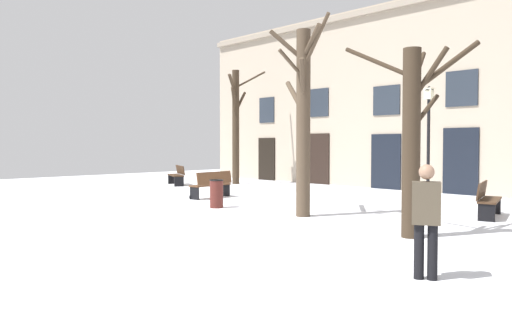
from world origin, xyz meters
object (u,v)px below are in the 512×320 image
tree_foreground (413,134)px  tree_left_of_center (303,116)px  tree_near_facade (236,123)px  person_strolling (426,216)px  bench_by_litter_bin (487,199)px  litter_bin (217,194)px  bench_far_corner (177,175)px  bench_facing_shops (212,184)px  streetlamp (429,132)px

tree_foreground → tree_left_of_center: bearing=170.2°
tree_near_facade → person_strolling: (14.04, -8.96, -2.00)m
tree_foreground → bench_by_litter_bin: 4.24m
bench_by_litter_bin → tree_left_of_center: bearing=119.2°
litter_bin → bench_far_corner: bench_far_corner is taller
tree_left_of_center → litter_bin: (-2.90, -0.55, -2.23)m
litter_bin → tree_left_of_center: bearing=10.7°
litter_bin → bench_far_corner: 8.39m
tree_near_facade → bench_far_corner: 3.70m
bench_facing_shops → person_strolling: person_strolling is taller
litter_bin → bench_facing_shops: (-2.17, 1.56, 0.05)m
litter_bin → bench_by_litter_bin: bench_by_litter_bin is taller
tree_left_of_center → person_strolling: tree_left_of_center is taller
bench_far_corner → bench_by_litter_bin: bearing=24.0°
person_strolling → streetlamp: bearing=-92.2°
tree_foreground → bench_far_corner: tree_foreground is taller
tree_near_facade → tree_foreground: size_ratio=1.35×
tree_near_facade → person_strolling: bearing=-32.5°
bench_facing_shops → bench_by_litter_bin: (8.53, 2.30, -0.00)m
tree_left_of_center → bench_far_corner: tree_left_of_center is taller
tree_foreground → tree_near_facade: bearing=153.3°
tree_near_facade → bench_by_litter_bin: (12.40, -2.31, -2.42)m
tree_near_facade → bench_facing_shops: 6.49m
streetlamp → person_strolling: bearing=-63.8°
person_strolling → bench_far_corner: bearing=-51.4°
tree_left_of_center → tree_foreground: size_ratio=1.27×
tree_left_of_center → tree_near_facade: tree_near_facade is taller
streetlamp → bench_far_corner: size_ratio=2.15×
tree_foreground → bench_far_corner: (-13.81, 3.84, -1.65)m
tree_foreground → bench_by_litter_bin: size_ratio=2.32×
bench_by_litter_bin → bench_far_corner: 13.85m
tree_foreground → person_strolling: 3.43m
litter_bin → person_strolling: 8.48m
tree_foreground → streetlamp: size_ratio=1.08×
bench_by_litter_bin → person_strolling: person_strolling is taller
tree_near_facade → bench_by_litter_bin: tree_near_facade is taller
bench_by_litter_bin → litter_bin: bearing=106.7°
litter_bin → streetlamp: bearing=54.0°
streetlamp → bench_far_corner: streetlamp is taller
tree_near_facade → person_strolling: size_ratio=3.37×
litter_bin → bench_facing_shops: 2.67m
litter_bin → tree_near_facade: bearing=134.4°
tree_left_of_center → bench_by_litter_bin: bearing=43.7°
tree_left_of_center → streetlamp: 5.02m
litter_bin → bench_by_litter_bin: size_ratio=0.48×
tree_near_facade → litter_bin: 8.98m
tree_near_facade → tree_foreground: bearing=-26.7°
bench_facing_shops → bench_far_corner: size_ratio=0.98×
bench_far_corner → streetlamp: bearing=32.0°
bench_facing_shops → bench_far_corner: 5.76m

